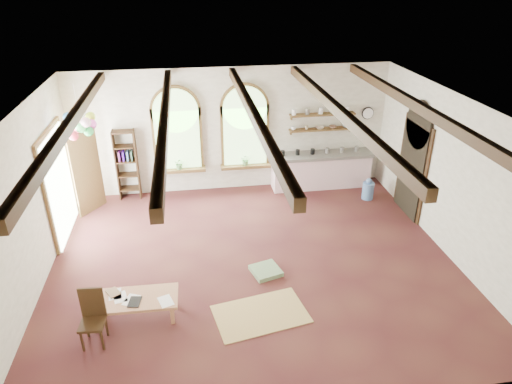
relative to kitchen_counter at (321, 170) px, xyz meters
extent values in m
plane|color=#542922|center=(-2.30, -3.20, -0.48)|extent=(8.00, 8.00, 0.00)
cube|color=brown|center=(-3.70, 0.24, 0.97)|extent=(1.24, 0.08, 1.64)
cylinder|color=brown|center=(-3.70, 0.24, 1.72)|extent=(1.24, 0.08, 1.24)
cube|color=#85B26B|center=(-3.70, 0.20, 0.97)|extent=(1.10, 0.04, 1.50)
cube|color=brown|center=(-3.70, 0.15, 0.18)|extent=(1.30, 0.28, 0.08)
cube|color=brown|center=(-2.00, 0.24, 0.97)|extent=(1.24, 0.08, 1.64)
cylinder|color=brown|center=(-2.00, 0.24, 1.72)|extent=(1.24, 0.08, 1.24)
cube|color=#85B26B|center=(-2.00, 0.20, 0.97)|extent=(1.10, 0.04, 1.50)
cube|color=brown|center=(-2.00, 0.15, 0.18)|extent=(1.30, 0.28, 0.08)
cube|color=brown|center=(-6.25, -1.40, 0.67)|extent=(0.10, 1.90, 2.50)
cube|color=black|center=(1.65, -1.70, 0.62)|extent=(0.10, 1.30, 2.40)
cube|color=white|center=(0.00, 0.00, -0.05)|extent=(2.60, 0.55, 0.86)
cube|color=gray|center=(0.00, 0.00, 0.42)|extent=(2.68, 0.62, 0.08)
cube|color=brown|center=(0.00, 0.18, 1.07)|extent=(1.70, 0.24, 0.04)
cube|color=brown|center=(0.00, 0.18, 1.47)|extent=(1.70, 0.24, 0.04)
cylinder|color=black|center=(1.25, 0.25, 1.42)|extent=(0.32, 0.04, 0.32)
cube|color=#332310|center=(-5.25, 0.12, 0.42)|extent=(0.03, 0.32, 1.80)
cube|color=#332310|center=(-4.75, 0.12, 0.42)|extent=(0.03, 0.32, 1.80)
cube|color=#B07750|center=(-4.50, -4.49, -0.10)|extent=(1.44, 0.69, 0.05)
cube|color=#B07750|center=(-5.12, -4.71, -0.30)|extent=(0.06, 0.06, 0.36)
cube|color=#B07750|center=(-3.89, -4.74, -0.30)|extent=(0.06, 0.06, 0.36)
cube|color=#B07750|center=(-5.11, -4.24, -0.30)|extent=(0.06, 0.06, 0.36)
cube|color=#B07750|center=(-3.88, -4.27, -0.30)|extent=(0.06, 0.06, 0.36)
cube|color=#332310|center=(-5.10, -5.00, -0.08)|extent=(0.41, 0.41, 0.05)
cube|color=#332310|center=(-5.09, -4.83, 0.20)|extent=(0.38, 0.06, 0.56)
cube|color=tan|center=(-2.41, -4.75, -0.47)|extent=(1.71, 1.23, 0.02)
cube|color=#6A875D|center=(-2.11, -3.60, -0.43)|extent=(0.65, 0.65, 0.09)
cylinder|color=#5780BC|center=(1.00, 0.00, -0.27)|extent=(0.27, 0.27, 0.41)
sphere|color=#5780BC|center=(1.00, 0.00, -0.02)|extent=(0.14, 0.14, 0.14)
cylinder|color=#5780BC|center=(1.00, -0.90, -0.26)|extent=(0.29, 0.29, 0.44)
sphere|color=#5780BC|center=(1.00, -0.90, 0.01)|extent=(0.16, 0.16, 0.16)
cylinder|color=white|center=(-5.70, -0.90, 2.30)|extent=(0.01, 0.01, 0.85)
sphere|color=green|center=(-5.55, -0.94, 1.69)|extent=(0.21, 0.21, 0.21)
sphere|color=#FF54D5|center=(-5.48, -0.83, 1.81)|extent=(0.21, 0.21, 0.21)
sphere|color=#C4F032|center=(-5.51, -0.66, 1.93)|extent=(0.21, 0.21, 0.21)
sphere|color=silver|center=(-5.68, -0.74, 2.05)|extent=(0.21, 0.21, 0.21)
sphere|color=#FF2849|center=(-5.80, -0.70, 1.69)|extent=(0.21, 0.21, 0.21)
sphere|color=#57BC50|center=(-5.96, -0.75, 1.81)|extent=(0.21, 0.21, 0.21)
sphere|color=#B458BC|center=(-5.86, -0.91, 1.93)|extent=(0.21, 0.21, 0.21)
sphere|color=#3993F2|center=(-5.89, -1.03, 2.05)|extent=(0.21, 0.21, 0.21)
sphere|color=#DF3144|center=(-5.81, -1.18, 1.69)|extent=(0.21, 0.21, 0.21)
sphere|color=#55F270|center=(-5.67, -1.06, 1.81)|extent=(0.21, 0.21, 0.21)
sphere|color=#E5A8BC|center=(-5.54, -1.07, 1.93)|extent=(0.21, 0.21, 0.21)
imported|color=olive|center=(-4.95, -4.35, -0.06)|extent=(0.29, 0.32, 0.02)
cube|color=black|center=(-4.49, -4.60, -0.06)|extent=(0.23, 0.30, 0.01)
imported|color=#598C4C|center=(-3.70, 0.12, 0.37)|extent=(0.27, 0.23, 0.30)
imported|color=#598C4C|center=(-2.00, 0.12, 0.37)|extent=(0.27, 0.23, 0.30)
imported|color=white|center=(-0.75, 0.18, 1.14)|extent=(0.12, 0.10, 0.10)
imported|color=beige|center=(-0.40, 0.18, 1.14)|extent=(0.10, 0.10, 0.09)
imported|color=beige|center=(-0.05, 0.18, 1.12)|extent=(0.22, 0.22, 0.05)
imported|color=#8C664C|center=(0.30, 0.18, 1.12)|extent=(0.20, 0.20, 0.06)
imported|color=slate|center=(0.65, 0.18, 1.19)|extent=(0.18, 0.18, 0.19)
camera|label=1|loc=(-3.41, -10.73, 4.93)|focal=32.00mm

